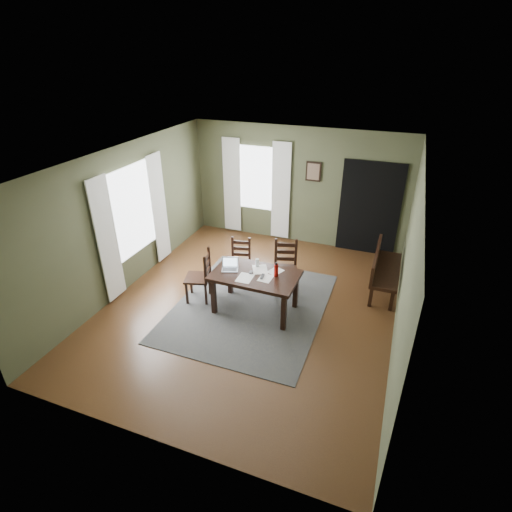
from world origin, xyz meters
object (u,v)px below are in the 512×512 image
at_px(bench, 382,267).
at_px(laptop, 230,266).
at_px(chair_end, 200,276).
at_px(water_bottle, 276,270).
at_px(dining_table, 255,279).
at_px(chair_back_left, 240,262).
at_px(chair_back_right, 285,267).

bearing_deg(bench, laptop, 120.67).
distance_m(chair_end, water_bottle, 1.47).
bearing_deg(water_bottle, dining_table, -169.67).
relative_size(dining_table, chair_end, 1.50).
height_order(chair_end, water_bottle, water_bottle).
bearing_deg(bench, dining_table, 126.48).
relative_size(chair_end, water_bottle, 3.85).
bearing_deg(laptop, chair_back_left, 81.07).
height_order(chair_back_left, water_bottle, water_bottle).
distance_m(chair_back_right, laptop, 1.17).
distance_m(chair_back_left, bench, 2.74).
relative_size(dining_table, laptop, 4.29).
height_order(bench, laptop, laptop).
bearing_deg(dining_table, water_bottle, 11.01).
relative_size(chair_back_left, chair_back_right, 0.89).
relative_size(chair_end, laptop, 2.87).
xyz_separation_m(dining_table, chair_back_left, (-0.63, 0.83, -0.21)).
xyz_separation_m(chair_back_left, water_bottle, (0.99, -0.76, 0.43)).
bearing_deg(dining_table, chair_end, -177.91).
height_order(chair_back_left, bench, chair_back_left).
relative_size(chair_back_left, water_bottle, 3.49).
bearing_deg(water_bottle, bench, 40.65).
xyz_separation_m(dining_table, laptop, (-0.48, 0.01, 0.14)).
distance_m(bench, laptop, 2.92).
bearing_deg(chair_back_left, bench, 0.17).
height_order(dining_table, chair_end, chair_end).
bearing_deg(bench, chair_back_right, 111.09).
xyz_separation_m(bench, water_bottle, (-1.67, -1.43, 0.37)).
bearing_deg(dining_table, bench, 37.16).
height_order(dining_table, water_bottle, water_bottle).
bearing_deg(chair_back_right, chair_back_left, 163.82).
relative_size(chair_back_left, laptop, 2.60).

